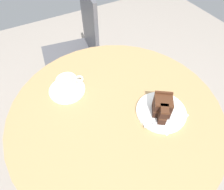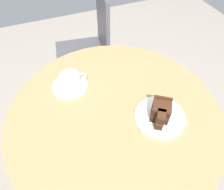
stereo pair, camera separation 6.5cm
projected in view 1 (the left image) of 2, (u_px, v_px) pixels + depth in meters
ground_plane at (114, 172)px, 1.39m from camera, size 4.40×4.40×0.01m
cafe_table at (115, 124)px, 0.91m from camera, size 0.88×0.88×0.73m
saucer at (67, 90)px, 0.89m from camera, size 0.16×0.16×0.01m
coffee_cup at (68, 84)px, 0.86m from camera, size 0.12×0.09×0.06m
teaspoon at (71, 82)px, 0.91m from camera, size 0.11×0.03×0.00m
cake_plate at (161, 112)px, 0.81m from camera, size 0.20×0.20×0.01m
cake_slice at (162, 107)px, 0.77m from camera, size 0.09×0.11×0.09m
fork at (157, 123)px, 0.76m from camera, size 0.14×0.06×0.00m
napkin at (163, 113)px, 0.81m from camera, size 0.17×0.18×0.00m
cafe_chair at (80, 44)px, 1.46m from camera, size 0.43×0.43×0.89m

